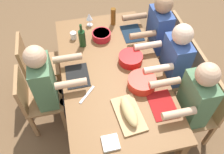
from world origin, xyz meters
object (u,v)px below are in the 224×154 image
(serving_bowl_pasta, at_px, (142,82))
(beer_bottle, at_px, (113,17))
(wine_glass, at_px, (89,17))
(chair_far_left, at_px, (166,43))
(diner_near_center, at_px, (49,84))
(dining_table, at_px, (112,75))
(cup_near_left, at_px, (74,35))
(serving_bowl_fruit, at_px, (101,35))
(bread_loaf, at_px, (129,111))
(chair_far_right, at_px, (202,110))
(napkin_stack, at_px, (111,143))
(diner_far_right, at_px, (191,102))
(wine_bottle, at_px, (82,38))
(chair_near_left, at_px, (35,64))
(serving_bowl_greens, at_px, (131,58))
(chair_far_center, at_px, (182,73))
(diner_far_left, at_px, (155,33))
(chair_near_center, at_px, (36,99))
(diner_far_center, at_px, (171,63))
(cutting_board, at_px, (129,114))

(serving_bowl_pasta, height_order, beer_bottle, beer_bottle)
(wine_glass, bearing_deg, chair_far_left, 74.18)
(wine_glass, bearing_deg, diner_near_center, -35.03)
(dining_table, height_order, cup_near_left, cup_near_left)
(serving_bowl_fruit, relative_size, bread_loaf, 0.68)
(wine_glass, bearing_deg, chair_far_right, 35.92)
(dining_table, height_order, wine_glass, wine_glass)
(dining_table, distance_m, napkin_stack, 0.81)
(chair_far_left, distance_m, diner_far_right, 1.08)
(dining_table, height_order, wine_bottle, wine_bottle)
(dining_table, bearing_deg, bread_loaf, 3.16)
(wine_bottle, height_order, beer_bottle, wine_bottle)
(chair_near_left, xyz_separation_m, napkin_stack, (1.30, 0.66, 0.27))
(chair_far_right, height_order, wine_glass, wine_glass)
(serving_bowl_greens, bearing_deg, serving_bowl_fruit, -152.02)
(diner_far_right, bearing_deg, napkin_stack, -72.79)
(wine_bottle, bearing_deg, napkin_stack, 2.62)
(diner_near_center, xyz_separation_m, serving_bowl_greens, (-0.08, 0.88, 0.09))
(diner_far_right, xyz_separation_m, cup_near_left, (-1.10, -0.99, 0.09))
(napkin_stack, bearing_deg, chair_far_center, 127.26)
(serving_bowl_pasta, bearing_deg, napkin_stack, -38.98)
(diner_near_center, height_order, wine_glass, diner_near_center)
(wine_bottle, bearing_deg, diner_near_center, -43.46)
(diner_far_left, height_order, chair_near_center, diner_far_left)
(diner_near_center, relative_size, chair_far_right, 1.41)
(diner_far_left, distance_m, napkin_stack, 1.55)
(diner_near_center, height_order, serving_bowl_pasta, diner_near_center)
(diner_far_center, relative_size, wine_bottle, 4.14)
(chair_far_right, xyz_separation_m, napkin_stack, (0.26, -1.03, 0.27))
(dining_table, relative_size, serving_bowl_fruit, 8.75)
(chair_far_left, distance_m, napkin_stack, 1.68)
(diner_near_center, distance_m, serving_bowl_greens, 0.89)
(bread_loaf, bearing_deg, wine_glass, -174.20)
(chair_far_center, bearing_deg, chair_near_center, -90.00)
(dining_table, distance_m, beer_bottle, 0.79)
(wine_glass, bearing_deg, chair_far_center, 50.24)
(dining_table, distance_m, chair_far_right, 1.01)
(chair_near_left, relative_size, bread_loaf, 2.66)
(beer_bottle, bearing_deg, cutting_board, -6.57)
(chair_far_right, xyz_separation_m, serving_bowl_greens, (-0.60, -0.62, 0.31))
(diner_far_center, distance_m, diner_near_center, 1.32)
(diner_near_center, distance_m, napkin_stack, 0.92)
(bread_loaf, height_order, cup_near_left, bread_loaf)
(chair_near_left, bearing_deg, cutting_board, 39.13)
(serving_bowl_greens, xyz_separation_m, beer_bottle, (-0.67, -0.04, 0.06))
(chair_far_left, xyz_separation_m, chair_near_left, (0.00, -1.69, 0.00))
(chair_far_center, relative_size, diner_far_left, 0.71)
(diner_near_center, bearing_deg, wine_glass, 144.97)
(cutting_board, bearing_deg, chair_far_center, 124.23)
(bread_loaf, bearing_deg, dining_table, -176.84)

